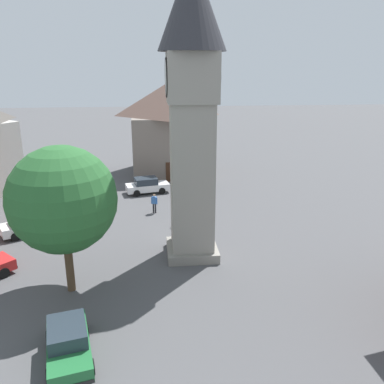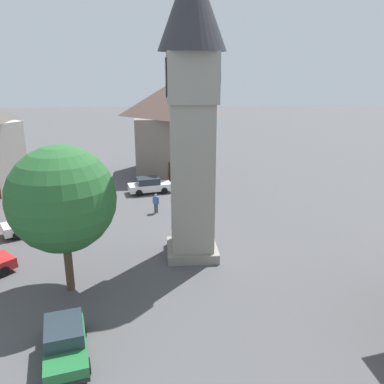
# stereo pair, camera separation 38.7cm
# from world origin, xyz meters

# --- Properties ---
(ground_plane) EXTENTS (200.00, 200.00, 0.00)m
(ground_plane) POSITION_xyz_m (0.00, 0.00, 0.00)
(ground_plane) COLOR #4C4C4F
(clock_tower) EXTENTS (3.91, 3.91, 17.88)m
(clock_tower) POSITION_xyz_m (0.00, 0.00, 10.40)
(clock_tower) COLOR gray
(clock_tower) RESTS_ON ground
(car_blue_kerb) EXTENTS (3.44, 4.43, 1.53)m
(car_blue_kerb) POSITION_xyz_m (-4.54, -11.52, 0.76)
(car_blue_kerb) COLOR white
(car_blue_kerb) RESTS_ON ground
(car_silver_kerb) EXTENTS (2.54, 4.40, 1.53)m
(car_silver_kerb) POSITION_xyz_m (-13.59, -3.02, 0.76)
(car_silver_kerb) COLOR white
(car_silver_kerb) RESTS_ON ground
(car_red_corner) EXTENTS (4.41, 2.62, 1.53)m
(car_red_corner) POSITION_xyz_m (9.20, -6.13, 0.76)
(car_red_corner) COLOR #236B38
(car_red_corner) RESTS_ON ground
(pedestrian) EXTENTS (0.34, 0.52, 1.69)m
(pedestrian) POSITION_xyz_m (-7.99, -2.38, 1.01)
(pedestrian) COLOR black
(pedestrian) RESTS_ON ground
(tree) EXTENTS (5.62, 5.62, 8.08)m
(tree) POSITION_xyz_m (3.70, -7.05, 5.26)
(tree) COLOR brown
(tree) RESTS_ON ground
(building_hall_far) EXTENTS (8.31, 8.54, 10.02)m
(building_hall_far) POSITION_xyz_m (-21.22, -0.65, 5.12)
(building_hall_far) COLOR slate
(building_hall_far) RESTS_ON ground
(lamp_post) EXTENTS (0.36, 0.36, 4.85)m
(lamp_post) POSITION_xyz_m (-6.59, 0.80, 3.26)
(lamp_post) COLOR black
(lamp_post) RESTS_ON ground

